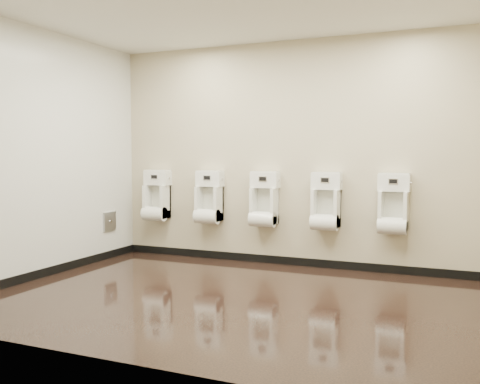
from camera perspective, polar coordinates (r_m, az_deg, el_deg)
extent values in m
cube|color=black|center=(5.22, 0.63, -11.46)|extent=(5.00, 3.50, 0.00)
cube|color=silver|center=(5.22, 0.66, 19.65)|extent=(5.00, 3.50, 0.00)
cube|color=#BCB08C|center=(6.68, 6.43, 4.05)|extent=(5.00, 0.02, 2.80)
cube|color=#BCB08C|center=(3.48, -10.52, 4.08)|extent=(5.00, 0.02, 2.80)
cube|color=#BCB08C|center=(6.42, -20.48, 3.83)|extent=(0.02, 3.50, 2.80)
cube|color=silver|center=(6.42, -20.45, 3.83)|extent=(0.01, 3.50, 2.80)
cube|color=black|center=(6.80, 6.32, -7.40)|extent=(5.00, 0.02, 0.10)
cube|color=black|center=(6.55, -20.11, -8.06)|extent=(0.02, 3.50, 0.10)
cube|color=#9E9EA3|center=(7.38, -13.75, -3.05)|extent=(0.03, 0.25, 0.25)
cylinder|color=silver|center=(7.37, -13.64, -3.06)|extent=(0.02, 0.04, 0.04)
cube|color=white|center=(7.44, -8.89, -1.01)|extent=(0.32, 0.23, 0.45)
cube|color=silver|center=(7.50, -8.59, -0.66)|extent=(0.24, 0.01, 0.33)
cylinder|color=white|center=(7.41, -9.13, -2.30)|extent=(0.32, 0.19, 0.19)
cube|color=white|center=(7.45, -8.79, 1.48)|extent=(0.35, 0.17, 0.19)
cube|color=black|center=(7.37, -9.16, 1.61)|extent=(0.09, 0.01, 0.05)
cube|color=silver|center=(7.37, -9.15, 1.61)|extent=(0.11, 0.01, 0.07)
cylinder|color=silver|center=(7.35, -7.58, 1.46)|extent=(0.01, 0.03, 0.03)
cube|color=white|center=(7.05, -3.33, -1.25)|extent=(0.32, 0.23, 0.45)
cube|color=silver|center=(7.11, -3.06, -0.88)|extent=(0.24, 0.01, 0.33)
cylinder|color=white|center=(7.01, -3.55, -2.62)|extent=(0.32, 0.19, 0.19)
cube|color=white|center=(7.06, -3.23, 1.39)|extent=(0.35, 0.17, 0.19)
cube|color=black|center=(6.97, -3.56, 1.52)|extent=(0.09, 0.01, 0.05)
cube|color=silver|center=(6.98, -3.54, 1.52)|extent=(0.11, 0.01, 0.07)
cylinder|color=silver|center=(6.98, -1.88, 1.36)|extent=(0.01, 0.03, 0.03)
cube|color=white|center=(6.74, 2.59, -1.49)|extent=(0.32, 0.23, 0.45)
cube|color=silver|center=(6.81, 2.82, -1.10)|extent=(0.24, 0.01, 0.33)
cylinder|color=white|center=(6.70, 2.40, -2.92)|extent=(0.32, 0.19, 0.19)
cube|color=white|center=(6.75, 2.70, 1.27)|extent=(0.35, 0.17, 0.19)
cube|color=black|center=(6.66, 2.42, 1.41)|extent=(0.09, 0.01, 0.05)
cube|color=silver|center=(6.66, 2.43, 1.41)|extent=(0.11, 0.01, 0.07)
cylinder|color=silver|center=(6.68, 4.17, 1.24)|extent=(0.01, 0.03, 0.03)
cube|color=white|center=(6.50, 9.13, -1.74)|extent=(0.32, 0.23, 0.45)
cube|color=silver|center=(6.57, 9.30, -1.33)|extent=(0.24, 0.01, 0.33)
cylinder|color=white|center=(6.46, 8.99, -3.22)|extent=(0.32, 0.19, 0.19)
cube|color=white|center=(6.51, 9.23, 1.12)|extent=(0.35, 0.17, 0.19)
cube|color=black|center=(6.42, 9.04, 1.26)|extent=(0.09, 0.01, 0.05)
cube|color=silver|center=(6.43, 9.05, 1.26)|extent=(0.11, 0.01, 0.07)
cylinder|color=silver|center=(6.47, 10.81, 1.08)|extent=(0.01, 0.03, 0.03)
cube|color=white|center=(6.36, 16.03, -1.97)|extent=(0.32, 0.23, 0.45)
cube|color=silver|center=(6.43, 16.12, -1.55)|extent=(0.24, 0.01, 0.33)
cylinder|color=white|center=(6.32, 15.93, -3.49)|extent=(0.32, 0.19, 0.19)
cube|color=white|center=(6.37, 16.12, 0.95)|extent=(0.35, 0.17, 0.19)
cube|color=black|center=(6.28, 16.02, 1.10)|extent=(0.09, 0.01, 0.05)
cube|color=silver|center=(6.28, 16.03, 1.10)|extent=(0.11, 0.01, 0.07)
cylinder|color=silver|center=(6.35, 17.76, 0.91)|extent=(0.01, 0.03, 0.03)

